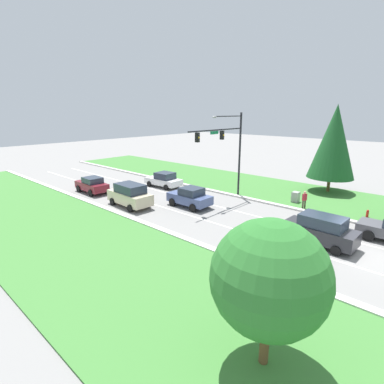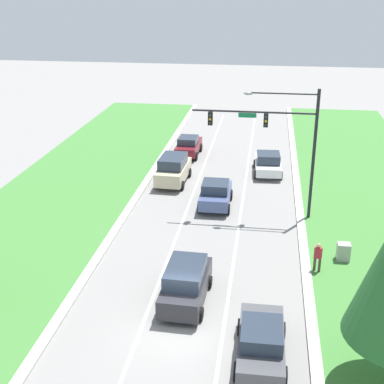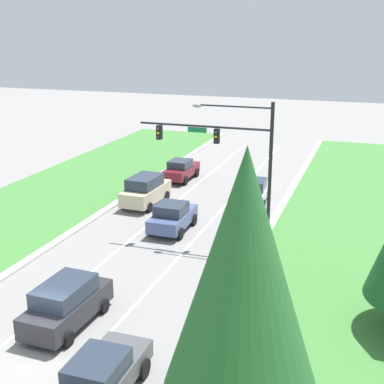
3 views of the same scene
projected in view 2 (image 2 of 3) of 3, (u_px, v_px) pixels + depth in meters
name	position (u px, v px, depth m)	size (l,w,h in m)	color
ground_plane	(182.00, 330.00, 23.43)	(160.00, 160.00, 0.00)	gray
curb_strip_right	(313.00, 340.00, 22.65)	(0.50, 90.00, 0.15)	beige
curb_strip_left	(59.00, 318.00, 24.16)	(0.50, 90.00, 0.15)	beige
lane_stripe_inner_left	(142.00, 326.00, 23.67)	(0.14, 81.00, 0.01)	white
lane_stripe_inner_right	(223.00, 333.00, 23.19)	(0.14, 81.00, 0.01)	white
traffic_signal_mast	(280.00, 134.00, 32.72)	(7.68, 0.41, 8.35)	black
white_sedan	(268.00, 163.00, 42.23)	(2.35, 4.46, 1.71)	white
champagne_suv	(173.00, 169.00, 40.20)	(2.28, 4.70, 2.11)	beige
slate_blue_sedan	(216.00, 194.00, 36.00)	(2.15, 4.12, 1.80)	#475684
graphite_sedan	(261.00, 341.00, 21.32)	(2.06, 4.59, 1.68)	#4C4C51
burgundy_sedan	(188.00, 146.00, 46.59)	(2.04, 4.30, 1.72)	maroon
charcoal_suv	(186.00, 283.00, 25.19)	(2.18, 4.57, 1.98)	#28282D
utility_cabinet	(343.00, 252.00, 29.01)	(0.70, 0.60, 1.05)	#9E9E99
pedestrian	(318.00, 256.00, 27.75)	(0.43, 0.34, 1.69)	#42382D
fire_hydrant	(356.00, 322.00, 23.42)	(0.34, 0.20, 0.70)	red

